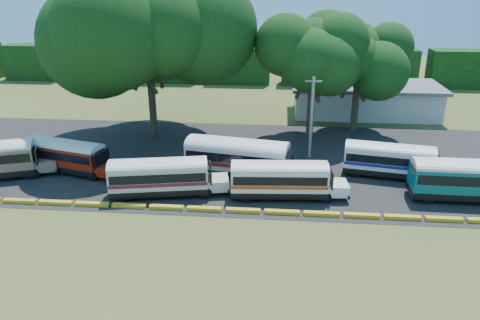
# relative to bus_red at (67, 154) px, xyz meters

# --- Properties ---
(ground) EXTENTS (160.00, 160.00, 0.00)m
(ground) POSITION_rel_bus_red_xyz_m (12.36, -7.59, -1.76)
(ground) COLOR #354D19
(ground) RESTS_ON ground
(asphalt_strip) EXTENTS (64.00, 24.00, 0.02)m
(asphalt_strip) POSITION_rel_bus_red_xyz_m (13.36, 4.41, -1.75)
(asphalt_strip) COLOR black
(asphalt_strip) RESTS_ON ground
(curb) EXTENTS (53.70, 0.45, 0.30)m
(curb) POSITION_rel_bus_red_xyz_m (12.36, -6.59, -1.61)
(curb) COLOR gold
(curb) RESTS_ON ground
(terminal_building) EXTENTS (19.00, 9.00, 4.00)m
(terminal_building) POSITION_rel_bus_red_xyz_m (30.36, 22.41, 0.27)
(terminal_building) COLOR beige
(terminal_building) RESTS_ON ground
(treeline_backdrop) EXTENTS (130.00, 4.00, 6.00)m
(treeline_backdrop) POSITION_rel_bus_red_xyz_m (12.36, 40.41, 1.24)
(treeline_backdrop) COLOR black
(treeline_backdrop) RESTS_ON ground
(bus_red) EXTENTS (9.63, 4.67, 3.08)m
(bus_red) POSITION_rel_bus_red_xyz_m (0.00, 0.00, 0.00)
(bus_red) COLOR black
(bus_red) RESTS_ON ground
(bus_cream_west) EXTENTS (10.03, 4.26, 3.21)m
(bus_cream_west) POSITION_rel_bus_red_xyz_m (9.92, -4.15, 0.05)
(bus_cream_west) COLOR black
(bus_cream_west) RESTS_ON ground
(bus_cream_east) EXTENTS (11.42, 4.65, 3.65)m
(bus_cream_east) POSITION_rel_bus_red_xyz_m (16.00, 0.07, 0.30)
(bus_cream_east) COLOR black
(bus_cream_east) RESTS_ON ground
(bus_white_red) EXTENTS (9.69, 3.04, 3.14)m
(bus_white_red) POSITION_rel_bus_red_xyz_m (19.75, -3.65, 0.01)
(bus_white_red) COLOR black
(bus_white_red) RESTS_ON ground
(bus_white_blue) EXTENTS (9.78, 4.06, 3.13)m
(bus_white_blue) POSITION_rel_bus_red_xyz_m (29.50, 1.51, 0.00)
(bus_white_blue) COLOR black
(bus_white_blue) RESTS_ON ground
(bus_teal) EXTENTS (10.52, 2.84, 3.44)m
(bus_teal) POSITION_rel_bus_red_xyz_m (34.72, -2.76, 0.21)
(bus_teal) COLOR black
(bus_teal) RESTS_ON ground
(tree_west) EXTENTS (15.09, 15.09, 17.30)m
(tree_west) POSITION_rel_bus_red_xyz_m (5.29, 10.75, 9.98)
(tree_west) COLOR #35261A
(tree_west) RESTS_ON ground
(tree_center) EXTENTS (9.23, 9.23, 13.04)m
(tree_center) POSITION_rel_bus_red_xyz_m (22.78, 12.53, 7.83)
(tree_center) COLOR #35261A
(tree_center) RESTS_ON ground
(tree_east) EXTENTS (8.35, 8.35, 11.94)m
(tree_east) POSITION_rel_bus_red_xyz_m (28.04, 15.06, 7.04)
(tree_east) COLOR #35261A
(tree_east) RESTS_ON ground
(utility_pole) EXTENTS (1.60, 0.30, 8.09)m
(utility_pole) POSITION_rel_bus_red_xyz_m (22.51, 5.94, 2.39)
(utility_pole) COLOR gray
(utility_pole) RESTS_ON ground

